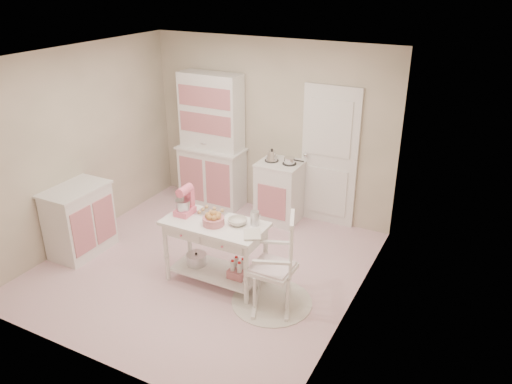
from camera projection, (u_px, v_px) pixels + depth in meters
room_shell at (198, 143)px, 5.68m from camera, size 3.84×3.84×2.62m
door at (329, 157)px, 7.05m from camera, size 0.82×0.05×2.04m
hutch at (211, 141)px, 7.65m from camera, size 1.06×0.50×2.08m
stove at (280, 191)px, 7.34m from camera, size 0.62×0.57×0.92m
base_cabinet at (79, 220)px, 6.50m from camera, size 0.54×0.84×0.92m
lace_rug at (272, 302)px, 5.66m from camera, size 0.92×0.92×0.01m
rocking_chair at (272, 261)px, 5.44m from camera, size 0.71×0.85×1.10m
work_table at (216, 252)px, 5.88m from camera, size 1.20×0.60×0.80m
stand_mixer at (184, 201)px, 5.84m from camera, size 0.21×0.28×0.34m
cookie_tray at (212, 213)px, 5.92m from camera, size 0.34×0.24×0.02m
bread_basket at (213, 221)px, 5.65m from camera, size 0.25×0.25×0.09m
mixing_bowl at (238, 222)px, 5.66m from camera, size 0.22×0.22×0.07m
metal_pitcher at (255, 218)px, 5.63m from camera, size 0.10×0.10×0.17m
recipe_book at (244, 235)px, 5.43m from camera, size 0.28×0.30×0.02m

